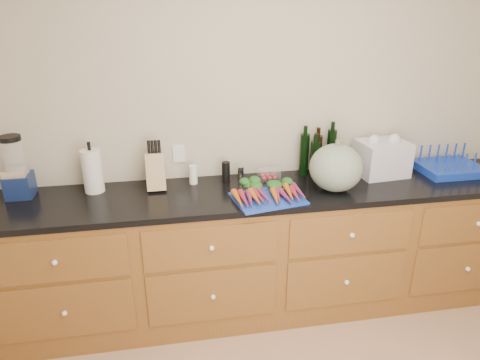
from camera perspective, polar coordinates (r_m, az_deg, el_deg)
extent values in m
cube|color=#C0B69F|center=(3.04, 3.05, 7.51)|extent=(4.10, 0.05, 2.60)
cube|color=brown|center=(3.09, 4.07, -9.49)|extent=(3.60, 0.60, 0.90)
cube|color=brown|center=(2.71, -23.43, -9.89)|extent=(0.82, 0.01, 0.28)
sphere|color=white|center=(2.69, -23.50, -10.07)|extent=(0.03, 0.03, 0.03)
cube|color=brown|center=(2.91, -22.31, -15.93)|extent=(0.82, 0.01, 0.38)
sphere|color=white|center=(2.89, -22.37, -16.12)|extent=(0.03, 0.03, 0.03)
cube|color=brown|center=(2.63, -3.84, -8.88)|extent=(0.82, 0.01, 0.28)
sphere|color=white|center=(2.61, -3.81, -9.06)|extent=(0.03, 0.03, 0.03)
cube|color=brown|center=(2.83, -3.65, -15.11)|extent=(0.82, 0.01, 0.38)
sphere|color=white|center=(2.82, -3.61, -15.31)|extent=(0.03, 0.03, 0.03)
cube|color=brown|center=(2.85, 14.61, -6.99)|extent=(0.82, 0.01, 0.28)
sphere|color=white|center=(2.83, 14.74, -7.15)|extent=(0.03, 0.03, 0.03)
cube|color=brown|center=(3.04, 13.94, -12.93)|extent=(0.82, 0.01, 0.38)
sphere|color=white|center=(3.02, 14.06, -13.10)|extent=(0.03, 0.03, 0.03)
cube|color=brown|center=(3.30, 29.07, -4.99)|extent=(0.82, 0.01, 0.28)
sphere|color=white|center=(3.29, 29.24, -5.11)|extent=(0.03, 0.03, 0.03)
cube|color=brown|center=(3.47, 27.95, -10.30)|extent=(0.82, 0.01, 0.38)
sphere|color=white|center=(3.46, 28.10, -10.43)|extent=(0.03, 0.03, 0.03)
cube|color=black|center=(2.87, 4.33, -1.52)|extent=(3.64, 0.62, 0.04)
cube|color=#1A3BB0|center=(2.71, 3.75, -2.48)|extent=(0.48, 0.39, 0.01)
cone|color=#C46017|center=(2.64, -0.27, -2.44)|extent=(0.04, 0.21, 0.04)
cone|color=maroon|center=(2.64, 0.43, -2.39)|extent=(0.04, 0.21, 0.04)
cone|color=#70224E|center=(2.65, 1.14, -2.34)|extent=(0.04, 0.21, 0.04)
cone|color=#C46017|center=(2.66, 1.83, -2.29)|extent=(0.04, 0.21, 0.04)
cone|color=maroon|center=(2.66, 2.53, -2.24)|extent=(0.04, 0.21, 0.04)
cone|color=#70224E|center=(2.67, 3.22, -2.18)|extent=(0.04, 0.21, 0.04)
ellipsoid|color=#1C4F1A|center=(2.79, 0.87, -0.83)|extent=(0.21, 0.12, 0.06)
cone|color=#C46017|center=(2.68, 4.51, -2.09)|extent=(0.04, 0.21, 0.04)
cone|color=maroon|center=(2.69, 5.19, -2.03)|extent=(0.04, 0.21, 0.04)
cone|color=#70224E|center=(2.70, 5.86, -1.98)|extent=(0.04, 0.21, 0.04)
cone|color=#C46017|center=(2.71, 6.54, -1.93)|extent=(0.04, 0.21, 0.04)
cone|color=maroon|center=(2.72, 7.20, -1.88)|extent=(0.04, 0.21, 0.04)
cone|color=#70224E|center=(2.73, 7.87, -1.82)|extent=(0.04, 0.21, 0.04)
ellipsoid|color=#1C4F1A|center=(2.84, 5.37, -0.51)|extent=(0.21, 0.12, 0.06)
ellipsoid|color=slate|center=(2.85, 12.68, 1.61)|extent=(0.35, 0.35, 0.31)
cube|color=#101F4D|center=(3.06, -27.31, -0.65)|extent=(0.16, 0.16, 0.15)
cube|color=silver|center=(3.00, -27.78, 0.86)|extent=(0.14, 0.09, 0.05)
cylinder|color=white|center=(2.99, -27.97, 2.80)|extent=(0.12, 0.12, 0.21)
cylinder|color=black|center=(2.96, -28.37, 4.91)|extent=(0.13, 0.13, 0.03)
cylinder|color=silver|center=(2.92, -19.08, 1.14)|extent=(0.13, 0.13, 0.29)
cube|color=tan|center=(2.87, -11.17, 1.15)|extent=(0.12, 0.12, 0.24)
cylinder|color=white|center=(2.93, -6.25, 0.71)|extent=(0.06, 0.06, 0.13)
cylinder|color=black|center=(2.95, -1.89, 1.11)|extent=(0.06, 0.06, 0.14)
cylinder|color=silver|center=(2.97, 0.10, 0.89)|extent=(0.04, 0.04, 0.10)
cube|color=white|center=(3.01, 3.85, 0.74)|extent=(0.15, 0.12, 0.07)
cylinder|color=black|center=(3.08, 8.54, 3.39)|extent=(0.07, 0.07, 0.30)
cylinder|color=black|center=(3.13, 10.22, 3.36)|extent=(0.07, 0.07, 0.28)
cylinder|color=black|center=(3.15, 12.01, 3.73)|extent=(0.07, 0.07, 0.32)
cylinder|color=black|center=(3.06, 9.93, 2.72)|extent=(0.07, 0.07, 0.26)
cube|color=#1335AE|center=(3.49, 26.13, 1.43)|extent=(0.44, 0.35, 0.06)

